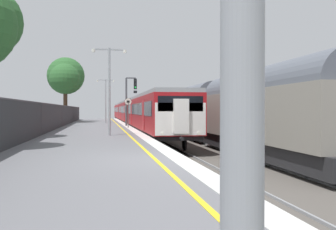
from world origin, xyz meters
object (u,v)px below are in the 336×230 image
Objects in this scene: freight_train_adjacent_track at (217,110)px; signal_gantry at (129,95)px; commuter_train_at_platform at (133,112)px; platform_lamp_far at (106,97)px; platform_lamp_mid at (109,83)px; background_tree_left at (66,77)px; background_tree_back at (65,80)px; speed_limit_sign at (128,109)px.

signal_gantry reaches higher than freight_train_adjacent_track.
platform_lamp_far is at bearing -120.35° from commuter_train_at_platform.
commuter_train_at_platform is 12.23× the size of platform_lamp_far.
commuter_train_at_platform is 2.01× the size of freight_train_adjacent_track.
platform_lamp_mid is 28.42m from background_tree_left.
commuter_train_at_platform is 24.15m from freight_train_adjacent_track.
background_tree_back is at bearing 101.32° from platform_lamp_mid.
background_tree_left is 1.19× the size of background_tree_back.
background_tree_back is (-12.29, 20.12, 3.54)m from freight_train_adjacent_track.
signal_gantry is at bearing -74.44° from platform_lamp_far.
platform_lamp_mid is at bearing -99.08° from signal_gantry.
background_tree_left is 4.48m from background_tree_back.
commuter_train_at_platform is at bearing 99.54° from freight_train_adjacent_track.
platform_lamp_mid is (-2.13, -13.35, 0.18)m from signal_gantry.
freight_train_adjacent_track is 8.44m from speed_limit_sign.
signal_gantry reaches higher than speed_limit_sign.
freight_train_adjacent_track is 8.43m from platform_lamp_mid.
platform_lamp_far is at bearing 105.56° from signal_gantry.
freight_train_adjacent_track is at bearing -62.87° from background_tree_left.
background_tree_left reaches higher than freight_train_adjacent_track.
commuter_train_at_platform is 27.43m from platform_lamp_mid.
commuter_train_at_platform is 9.70m from background_tree_left.
platform_lamp_far reaches higher than signal_gantry.
freight_train_adjacent_track is at bearing -66.76° from platform_lamp_far.
commuter_train_at_platform is 7.38× the size of background_tree_left.
platform_lamp_mid is (-1.74, -9.40, 1.45)m from speed_limit_sign.
speed_limit_sign is at bearing -69.99° from background_tree_left.
signal_gantry is (-5.46, 10.03, 1.37)m from freight_train_adjacent_track.
signal_gantry is (-1.46, -13.79, 1.60)m from commuter_train_at_platform.
commuter_train_at_platform is 7.31m from platform_lamp_far.
freight_train_adjacent_track is at bearing -61.43° from signal_gantry.
speed_limit_sign is (-0.39, -3.95, -1.27)m from signal_gantry.
platform_lamp_mid is 1.02× the size of platform_lamp_far.
platform_lamp_far is at bearing 90.00° from platform_lamp_mid.
signal_gantry is 13.52m from platform_lamp_mid.
background_tree_back reaches higher than speed_limit_sign.
platform_lamp_far is (-2.13, 7.66, 0.12)m from signal_gantry.
speed_limit_sign is at bearing -81.46° from platform_lamp_far.
background_tree_back reaches higher than platform_lamp_mid.
background_tree_back is (0.28, -4.41, -0.74)m from background_tree_left.
signal_gantry is 0.91× the size of platform_lamp_far.
signal_gantry reaches higher than commuter_train_at_platform.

